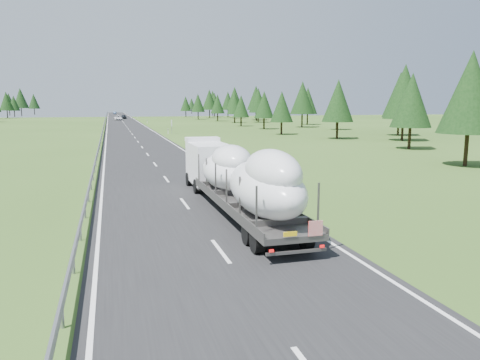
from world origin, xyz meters
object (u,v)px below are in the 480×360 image
object	(u,v)px
highway_sign	(172,124)
distant_car_blue	(115,113)
boat_truck	(237,174)
distant_car_dark	(124,117)
distant_van	(118,118)

from	to	relation	value
highway_sign	distant_car_blue	distance (m)	169.94
highway_sign	boat_truck	distance (m)	65.18
boat_truck	distant_car_dark	size ratio (longest dim) A/B	3.79
highway_sign	distant_car_dark	world-z (taller)	highway_sign
highway_sign	boat_truck	xyz separation A→B (m)	(-4.92, -64.99, 0.23)
distant_car_dark	distant_car_blue	size ratio (longest dim) A/B	1.05
boat_truck	distant_car_blue	xyz separation A→B (m)	(-3.43, 234.73, -1.30)
boat_truck	distant_car_blue	size ratio (longest dim) A/B	3.99
highway_sign	distant_car_blue	size ratio (longest dim) A/B	0.58
distant_van	distant_car_blue	distance (m)	93.55
distant_car_blue	highway_sign	bearing A→B (deg)	-89.30
highway_sign	distant_van	world-z (taller)	highway_sign
highway_sign	distant_car_dark	bearing A→B (deg)	93.87
highway_sign	distant_car_dark	xyz separation A→B (m)	(-6.09, 90.01, -1.01)
distant_van	distant_car_blue	xyz separation A→B (m)	(-0.09, 93.55, 0.01)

